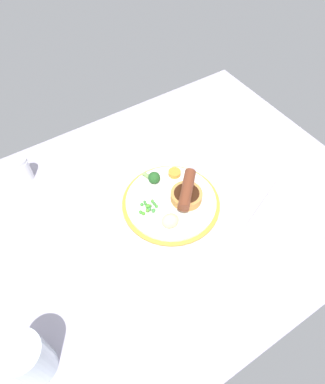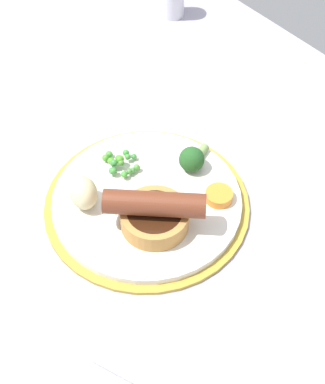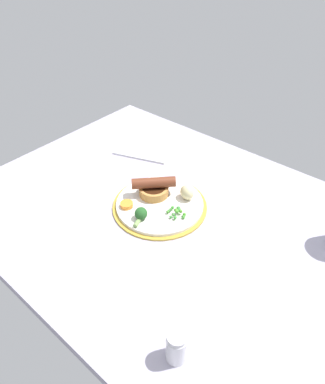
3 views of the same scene
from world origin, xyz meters
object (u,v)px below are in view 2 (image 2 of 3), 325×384
(carrot_slice_1, at_px, (219,196))
(potato_chunk_2, at_px, (83,192))
(sausage_pudding, at_px, (155,213))
(pea_pile, at_px, (119,162))
(dinner_plate, at_px, (149,202))
(broccoli_floret_near, at_px, (192,159))

(carrot_slice_1, bearing_deg, potato_chunk_2, 51.96)
(sausage_pudding, xyz_separation_m, carrot_slice_1, (-0.02, -0.09, -0.02))
(pea_pile, height_order, carrot_slice_1, pea_pile)
(dinner_plate, distance_m, sausage_pudding, 0.05)
(dinner_plate, xyz_separation_m, sausage_pudding, (-0.04, 0.02, 0.03))
(pea_pile, distance_m, carrot_slice_1, 0.14)
(dinner_plate, height_order, potato_chunk_2, potato_chunk_2)
(dinner_plate, height_order, sausage_pudding, sausage_pudding)
(dinner_plate, height_order, carrot_slice_1, carrot_slice_1)
(potato_chunk_2, bearing_deg, pea_pile, -74.85)
(dinner_plate, distance_m, broccoli_floret_near, 0.08)
(dinner_plate, relative_size, carrot_slice_1, 7.51)
(dinner_plate, relative_size, pea_pile, 4.85)
(sausage_pudding, bearing_deg, potato_chunk_2, 163.13)
(sausage_pudding, distance_m, potato_chunk_2, 0.09)
(sausage_pudding, height_order, broccoli_floret_near, sausage_pudding)
(sausage_pudding, distance_m, carrot_slice_1, 0.09)
(broccoli_floret_near, xyz_separation_m, potato_chunk_2, (0.04, 0.14, 0.00))
(pea_pile, distance_m, broccoli_floret_near, 0.09)
(pea_pile, xyz_separation_m, broccoli_floret_near, (-0.06, -0.07, 0.01))
(carrot_slice_1, bearing_deg, broccoli_floret_near, -9.78)
(dinner_plate, xyz_separation_m, broccoli_floret_near, (0.00, -0.08, 0.02))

